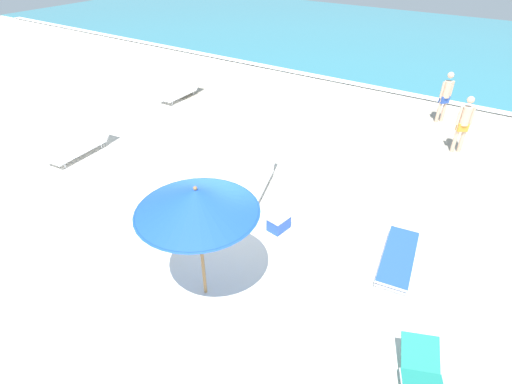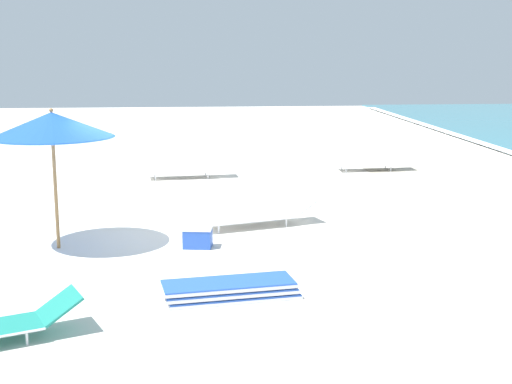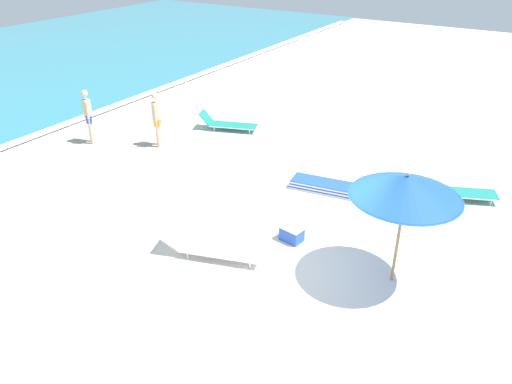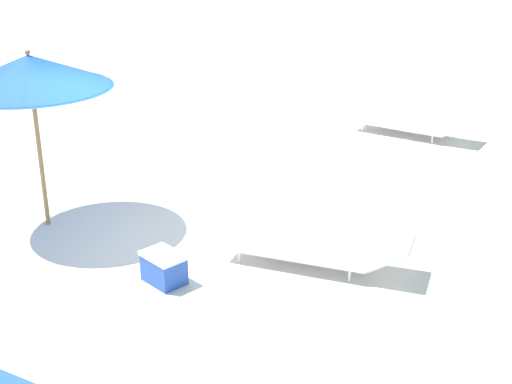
{
  "view_description": "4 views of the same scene",
  "coord_description": "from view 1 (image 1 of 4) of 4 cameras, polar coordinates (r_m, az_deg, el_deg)",
  "views": [
    {
      "loc": [
        4.38,
        -5.48,
        5.84
      ],
      "look_at": [
        0.27,
        0.67,
        0.85
      ],
      "focal_mm": 28.0,
      "sensor_mm": 36.0,
      "label": 1
    },
    {
      "loc": [
        12.78,
        0.69,
        3.36
      ],
      "look_at": [
        0.44,
        1.8,
        0.88
      ],
      "focal_mm": 50.0,
      "sensor_mm": 36.0,
      "label": 2
    },
    {
      "loc": [
        -7.61,
        -3.56,
        6.35
      ],
      "look_at": [
        0.65,
        1.58,
        1.1
      ],
      "focal_mm": 35.0,
      "sensor_mm": 36.0,
      "label": 3
    },
    {
      "loc": [
        6.0,
        6.03,
        4.15
      ],
      "look_at": [
        -0.05,
        1.41,
        1.01
      ],
      "focal_mm": 50.0,
      "sensor_mm": 36.0,
      "label": 4
    }
  ],
  "objects": [
    {
      "name": "ground_plane",
      "position": [
        9.18,
        -3.73,
        -6.23
      ],
      "size": [
        60.0,
        60.0,
        0.16
      ],
      "color": "silver"
    },
    {
      "name": "ocean_water",
      "position": [
        26.96,
        24.94,
        18.64
      ],
      "size": [
        60.0,
        19.16,
        0.07
      ],
      "color": "teal",
      "rests_on": "ground_plane"
    },
    {
      "name": "beach_umbrella",
      "position": [
        6.5,
        -8.5,
        -1.3
      ],
      "size": [
        2.08,
        2.08,
        2.41
      ],
      "color": "#9E7547",
      "rests_on": "ground_plane"
    },
    {
      "name": "lounger_stack",
      "position": [
        8.82,
        19.62,
        -8.88
      ],
      "size": [
        0.89,
        1.97,
        0.24
      ],
      "rotation": [
        0.0,
        0.0,
        0.15
      ],
      "color": "blue",
      "rests_on": "ground_plane"
    },
    {
      "name": "sun_lounger_under_umbrella",
      "position": [
        16.79,
        -10.59,
        13.9
      ],
      "size": [
        0.69,
        2.03,
        0.61
      ],
      "rotation": [
        0.0,
        0.0,
        0.04
      ],
      "color": "white",
      "rests_on": "ground_plane"
    },
    {
      "name": "sun_lounger_beside_umbrella",
      "position": [
        13.27,
        -23.5,
        5.98
      ],
      "size": [
        0.8,
        2.21,
        0.57
      ],
      "rotation": [
        0.0,
        0.0,
        0.09
      ],
      "color": "white",
      "rests_on": "ground_plane"
    },
    {
      "name": "sun_lounger_mid_beach_solo",
      "position": [
        10.55,
        0.05,
        1.74
      ],
      "size": [
        1.25,
        2.32,
        0.48
      ],
      "rotation": [
        0.0,
        0.0,
        0.3
      ],
      "color": "white",
      "rests_on": "ground_plane"
    },
    {
      "name": "beachgoer_wading_adult",
      "position": [
        15.42,
        25.47,
        12.49
      ],
      "size": [
        0.33,
        0.36,
        1.76
      ],
      "rotation": [
        0.0,
        0.0,
        0.86
      ],
      "color": "beige",
      "rests_on": "ground_plane"
    },
    {
      "name": "beachgoer_shoreline_child",
      "position": [
        13.41,
        27.59,
        8.94
      ],
      "size": [
        0.4,
        0.31,
        1.76
      ],
      "rotation": [
        0.0,
        0.0,
        3.69
      ],
      "color": "beige",
      "rests_on": "ground_plane"
    },
    {
      "name": "cooler_box",
      "position": [
        9.12,
        3.28,
        -4.37
      ],
      "size": [
        0.43,
        0.55,
        0.37
      ],
      "rotation": [
        0.0,
        0.0,
        1.41
      ],
      "color": "blue",
      "rests_on": "ground_plane"
    }
  ]
}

